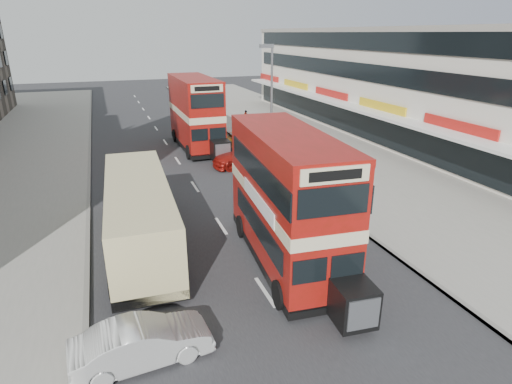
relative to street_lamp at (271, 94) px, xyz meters
name	(u,v)px	position (x,y,z in m)	size (l,w,h in m)	color
ground	(287,326)	(-6.52, -18.00, -4.78)	(160.00, 160.00, 0.00)	#28282B
road_surface	(178,161)	(-6.52, 2.00, -4.78)	(12.00, 90.00, 0.01)	#28282B
pavement_right	(322,146)	(5.48, 2.00, -4.71)	(12.00, 90.00, 0.15)	gray
kerb_left	(89,168)	(-12.62, 2.00, -4.71)	(0.20, 90.00, 0.16)	gray
kerb_right	(255,152)	(-0.42, 2.00, -4.71)	(0.20, 90.00, 0.16)	gray
commercial_row	(394,82)	(13.42, 4.00, -0.09)	(9.90, 46.20, 9.30)	beige
street_lamp	(271,94)	(0.00, 0.00, 0.00)	(1.00, 0.20, 8.12)	slate
bus_main	(287,199)	(-4.89, -14.14, -2.05)	(3.27, 9.61, 5.20)	black
bus_second	(196,113)	(-4.33, 5.22, -1.93)	(2.74, 9.85, 5.43)	black
coach	(139,211)	(-10.33, -10.67, -3.19)	(2.99, 10.31, 2.71)	black
car_left_front	(142,343)	(-11.04, -18.04, -4.14)	(1.37, 3.92, 1.29)	silver
car_right_a	(249,156)	(-2.00, -1.07, -4.04)	(2.10, 5.16, 1.50)	#A31710
car_right_b	(235,139)	(-1.29, 4.69, -4.22)	(1.88, 4.07, 1.13)	orange
pedestrian_near	(301,158)	(0.71, -3.78, -3.70)	(0.69, 0.47, 1.88)	gray
pedestrian_far	(246,118)	(2.02, 11.62, -3.87)	(0.89, 0.37, 1.52)	gray
cyclist	(248,150)	(-1.62, 0.22, -3.99)	(0.74, 1.72, 2.26)	gray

